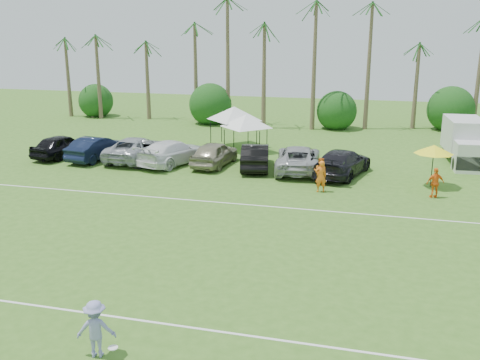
# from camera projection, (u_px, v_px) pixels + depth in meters

# --- Properties ---
(ground) EXTENTS (120.00, 120.00, 0.00)m
(ground) POSITION_uv_depth(u_px,v_px,m) (19.00, 342.00, 15.50)
(ground) COLOR #3B681F
(ground) RESTS_ON ground
(field_lines) EXTENTS (80.00, 12.10, 0.01)m
(field_lines) POSITION_uv_depth(u_px,v_px,m) (137.00, 241.00, 22.96)
(field_lines) COLOR white
(field_lines) RESTS_ON ground
(palm_tree_0) EXTENTS (2.40, 2.40, 8.90)m
(palm_tree_0) POSITION_uv_depth(u_px,v_px,m) (61.00, 43.00, 54.20)
(palm_tree_0) COLOR brown
(palm_tree_0) RESTS_ON ground
(palm_tree_1) EXTENTS (2.40, 2.40, 9.90)m
(palm_tree_1) POSITION_uv_depth(u_px,v_px,m) (105.00, 34.00, 52.76)
(palm_tree_1) COLOR brown
(palm_tree_1) RESTS_ON ground
(palm_tree_2) EXTENTS (2.40, 2.40, 10.90)m
(palm_tree_2) POSITION_uv_depth(u_px,v_px,m) (151.00, 25.00, 51.32)
(palm_tree_2) COLOR brown
(palm_tree_2) RESTS_ON ground
(palm_tree_3) EXTENTS (2.40, 2.40, 11.90)m
(palm_tree_3) POSITION_uv_depth(u_px,v_px,m) (191.00, 16.00, 50.13)
(palm_tree_3) COLOR brown
(palm_tree_3) RESTS_ON ground
(palm_tree_4) EXTENTS (2.40, 2.40, 8.90)m
(palm_tree_4) POSITION_uv_depth(u_px,v_px,m) (232.00, 44.00, 49.86)
(palm_tree_4) COLOR brown
(palm_tree_4) RESTS_ON ground
(palm_tree_5) EXTENTS (2.40, 2.40, 9.90)m
(palm_tree_5) POSITION_uv_depth(u_px,v_px,m) (274.00, 35.00, 48.66)
(palm_tree_5) COLOR brown
(palm_tree_5) RESTS_ON ground
(palm_tree_6) EXTENTS (2.40, 2.40, 10.90)m
(palm_tree_6) POSITION_uv_depth(u_px,v_px,m) (318.00, 25.00, 47.47)
(palm_tree_6) COLOR brown
(palm_tree_6) RESTS_ON ground
(palm_tree_7) EXTENTS (2.40, 2.40, 11.90)m
(palm_tree_7) POSITION_uv_depth(u_px,v_px,m) (365.00, 14.00, 46.27)
(palm_tree_7) COLOR brown
(palm_tree_7) RESTS_ON ground
(palm_tree_8) EXTENTS (2.40, 2.40, 8.90)m
(palm_tree_8) POSITION_uv_depth(u_px,v_px,m) (423.00, 45.00, 45.77)
(palm_tree_8) COLOR brown
(palm_tree_8) RESTS_ON ground
(bush_tree_0) EXTENTS (4.00, 4.00, 4.00)m
(bush_tree_0) POSITION_uv_depth(u_px,v_px,m) (97.00, 99.00, 55.95)
(bush_tree_0) COLOR brown
(bush_tree_0) RESTS_ON ground
(bush_tree_1) EXTENTS (4.00, 4.00, 4.00)m
(bush_tree_1) POSITION_uv_depth(u_px,v_px,m) (215.00, 103.00, 52.81)
(bush_tree_1) COLOR brown
(bush_tree_1) RESTS_ON ground
(bush_tree_2) EXTENTS (4.00, 4.00, 4.00)m
(bush_tree_2) POSITION_uv_depth(u_px,v_px,m) (338.00, 107.00, 49.92)
(bush_tree_2) COLOR brown
(bush_tree_2) RESTS_ON ground
(bush_tree_3) EXTENTS (4.00, 4.00, 4.00)m
(bush_tree_3) POSITION_uv_depth(u_px,v_px,m) (451.00, 111.00, 47.51)
(bush_tree_3) COLOR brown
(bush_tree_3) RESTS_ON ground
(sideline_player_a) EXTENTS (0.77, 0.66, 1.80)m
(sideline_player_a) POSITION_uv_depth(u_px,v_px,m) (321.00, 176.00, 29.73)
(sideline_player_a) COLOR orange
(sideline_player_a) RESTS_ON ground
(sideline_player_b) EXTENTS (0.92, 0.79, 1.64)m
(sideline_player_b) POSITION_uv_depth(u_px,v_px,m) (320.00, 171.00, 31.07)
(sideline_player_b) COLOR #D36317
(sideline_player_b) RESTS_ON ground
(sideline_player_c) EXTENTS (1.05, 0.72, 1.66)m
(sideline_player_c) POSITION_uv_depth(u_px,v_px,m) (435.00, 183.00, 28.69)
(sideline_player_c) COLOR orange
(sideline_player_c) RESTS_ON ground
(box_truck) EXTENTS (2.52, 5.87, 2.96)m
(box_truck) POSITION_uv_depth(u_px,v_px,m) (466.00, 141.00, 35.91)
(box_truck) COLOR silver
(box_truck) RESTS_ON ground
(canopy_tent_left) EXTENTS (4.48, 4.48, 3.63)m
(canopy_tent_left) POSITION_uv_depth(u_px,v_px,m) (234.00, 106.00, 40.88)
(canopy_tent_left) COLOR black
(canopy_tent_left) RESTS_ON ground
(canopy_tent_right) EXTENTS (4.04, 4.04, 3.27)m
(canopy_tent_right) POSITION_uv_depth(u_px,v_px,m) (246.00, 115.00, 38.98)
(canopy_tent_right) COLOR black
(canopy_tent_right) RESTS_ON ground
(market_umbrella) EXTENTS (2.21, 2.21, 2.47)m
(market_umbrella) POSITION_uv_depth(u_px,v_px,m) (434.00, 149.00, 30.35)
(market_umbrella) COLOR black
(market_umbrella) RESTS_ON ground
(frisbee_player) EXTENTS (1.31, 0.91, 1.67)m
(frisbee_player) POSITION_uv_depth(u_px,v_px,m) (96.00, 329.00, 14.66)
(frisbee_player) COLOR #8B8DC5
(frisbee_player) RESTS_ON ground
(parked_car_0) EXTENTS (2.81, 5.09, 1.64)m
(parked_car_0) POSITION_uv_depth(u_px,v_px,m) (62.00, 146.00, 37.97)
(parked_car_0) COLOR black
(parked_car_0) RESTS_ON ground
(parked_car_1) EXTENTS (2.48, 5.18, 1.64)m
(parked_car_1) POSITION_uv_depth(u_px,v_px,m) (97.00, 148.00, 37.21)
(parked_car_1) COLOR black
(parked_car_1) RESTS_ON ground
(parked_car_2) EXTENTS (3.00, 6.02, 1.64)m
(parked_car_2) POSITION_uv_depth(u_px,v_px,m) (137.00, 149.00, 37.00)
(parked_car_2) COLOR #9CA0A6
(parked_car_2) RESTS_ON ground
(parked_car_3) EXTENTS (3.98, 6.09, 1.64)m
(parked_car_3) POSITION_uv_depth(u_px,v_px,m) (173.00, 152.00, 35.92)
(parked_car_3) COLOR white
(parked_car_3) RESTS_ON ground
(parked_car_4) EXTENTS (2.35, 4.96, 1.64)m
(parked_car_4) POSITION_uv_depth(u_px,v_px,m) (214.00, 154.00, 35.57)
(parked_car_4) COLOR gray
(parked_car_4) RESTS_ON ground
(parked_car_5) EXTENTS (2.67, 5.22, 1.64)m
(parked_car_5) POSITION_uv_depth(u_px,v_px,m) (255.00, 156.00, 34.82)
(parked_car_5) COLOR black
(parked_car_5) RESTS_ON ground
(parked_car_6) EXTENTS (3.40, 6.18, 1.64)m
(parked_car_6) POSITION_uv_depth(u_px,v_px,m) (298.00, 159.00, 34.19)
(parked_car_6) COLOR #9FA0A2
(parked_car_6) RESTS_ON ground
(parked_car_7) EXTENTS (3.72, 6.06, 1.64)m
(parked_car_7) POSITION_uv_depth(u_px,v_px,m) (342.00, 163.00, 33.15)
(parked_car_7) COLOR black
(parked_car_7) RESTS_ON ground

